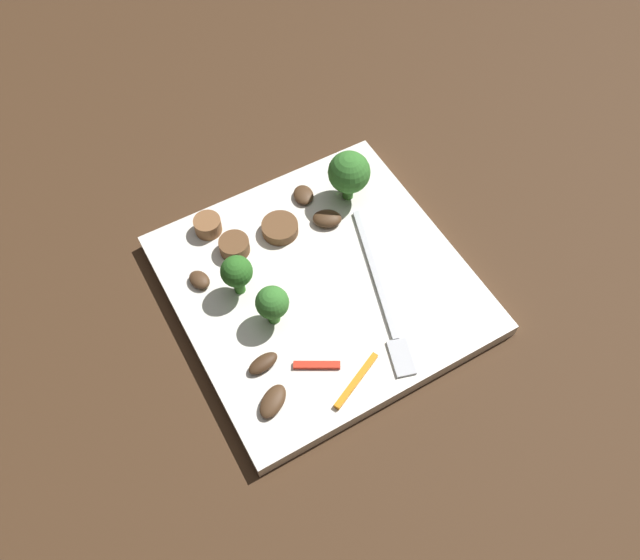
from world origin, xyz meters
TOP-DOWN VIEW (x-y plane):
  - ground_plane at (0.00, 0.00)m, footprint 1.40×1.40m
  - plate at (0.00, 0.00)m, footprint 0.26×0.26m
  - fork at (0.05, 0.04)m, footprint 0.18×0.06m
  - broccoli_floret_0 at (-0.07, 0.07)m, footprint 0.04×0.04m
  - broccoli_floret_1 at (-0.03, -0.07)m, footprint 0.03×0.03m
  - broccoli_floret_2 at (0.02, -0.06)m, footprint 0.03×0.03m
  - sausage_slice_0 at (-0.10, -0.07)m, footprint 0.04×0.04m
  - sausage_slice_1 at (-0.07, -0.01)m, footprint 0.05×0.05m
  - sausage_slice_2 at (-0.07, -0.05)m, footprint 0.04×0.04m
  - mushroom_0 at (-0.09, 0.03)m, footprint 0.03×0.03m
  - mushroom_1 at (0.09, -0.09)m, footprint 0.03×0.04m
  - mushroom_2 at (-0.05, -0.10)m, footprint 0.03×0.02m
  - mushroom_3 at (0.05, -0.09)m, footprint 0.02×0.03m
  - mushroom_4 at (-0.06, 0.04)m, footprint 0.03×0.04m
  - pepper_strip_0 at (0.10, -0.02)m, footprint 0.03×0.06m
  - pepper_strip_2 at (0.07, -0.05)m, footprint 0.03×0.04m

SIDE VIEW (x-z plane):
  - ground_plane at x=0.00m, z-range 0.00..0.00m
  - plate at x=0.00m, z-range 0.00..0.02m
  - fork at x=0.05m, z-range 0.02..0.02m
  - pepper_strip_2 at x=0.07m, z-range 0.02..0.02m
  - pepper_strip_0 at x=0.10m, z-range 0.02..0.02m
  - mushroom_0 at x=-0.09m, z-range 0.02..0.02m
  - mushroom_3 at x=0.05m, z-range 0.02..0.02m
  - mushroom_2 at x=-0.05m, z-range 0.02..0.03m
  - mushroom_1 at x=0.09m, z-range 0.02..0.03m
  - mushroom_4 at x=-0.06m, z-range 0.02..0.03m
  - sausage_slice_1 at x=-0.07m, z-range 0.02..0.03m
  - sausage_slice_2 at x=-0.07m, z-range 0.02..0.03m
  - sausage_slice_0 at x=-0.10m, z-range 0.02..0.03m
  - broccoli_floret_2 at x=0.02m, z-range 0.02..0.07m
  - broccoli_floret_1 at x=-0.03m, z-range 0.02..0.07m
  - broccoli_floret_0 at x=-0.07m, z-range 0.02..0.08m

